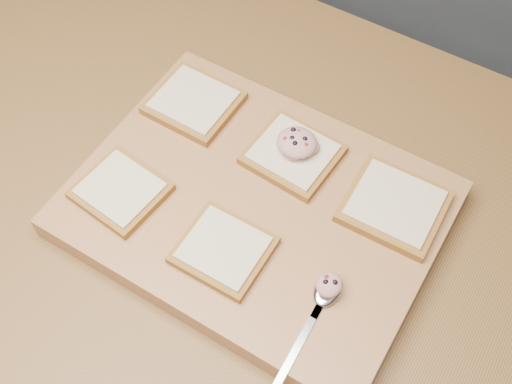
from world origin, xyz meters
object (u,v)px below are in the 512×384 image
(cutting_board, at_px, (256,209))
(spoon, at_px, (324,298))
(bread_far_center, at_px, (293,154))
(tuna_salad_dollop, at_px, (297,142))

(cutting_board, bearing_deg, spoon, -28.48)
(bread_far_center, bearing_deg, tuna_salad_dollop, 73.56)
(cutting_board, xyz_separation_m, spoon, (0.14, -0.08, 0.02))
(bread_far_center, xyz_separation_m, spoon, (0.14, -0.16, -0.00))
(bread_far_center, relative_size, spoon, 0.75)
(cutting_board, bearing_deg, bread_far_center, 85.80)
(bread_far_center, height_order, spoon, bread_far_center)
(tuna_salad_dollop, xyz_separation_m, spoon, (0.13, -0.17, -0.02))
(bread_far_center, distance_m, spoon, 0.21)
(tuna_salad_dollop, bearing_deg, spoon, -51.75)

